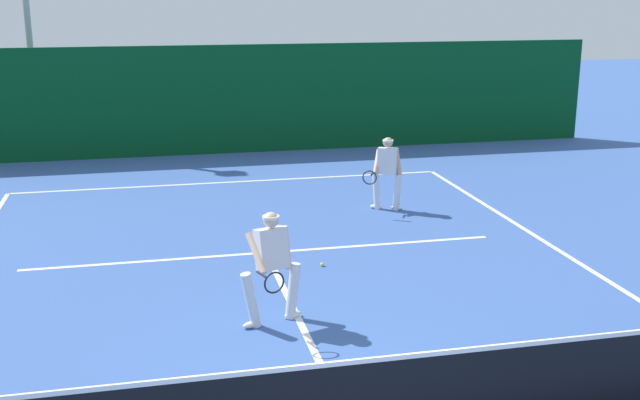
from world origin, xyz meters
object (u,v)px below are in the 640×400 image
Objects in this scene: tennis_ball at (322,264)px; player_near at (272,263)px; tennis_ball_extra at (276,232)px; player_far at (387,171)px.

player_near is at bearing -119.50° from tennis_ball.
player_near is 2.53m from tennis_ball.
player_far is at bearing 24.24° from tennis_ball_extra.
player_far is 2.88m from tennis_ball_extra.
player_far is (3.25, 5.18, -0.04)m from player_near.
tennis_ball_extra is at bearing 102.71° from tennis_ball.
tennis_ball_extra is (-0.44, 1.97, 0.00)m from tennis_ball.
tennis_ball_extra is (0.73, 4.04, -0.84)m from player_near.
player_near reaches higher than player_far.
player_near reaches higher than tennis_ball.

